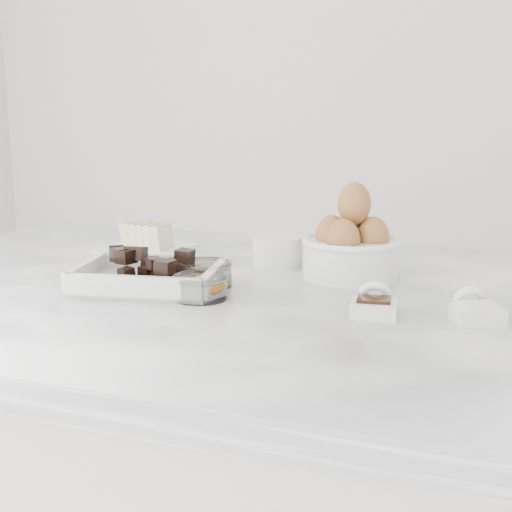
% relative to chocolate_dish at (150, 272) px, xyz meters
% --- Properties ---
extents(marble_slab, '(1.20, 0.80, 0.04)m').
position_rel_chocolate_dish_xyz_m(marble_slab, '(0.11, 0.05, -0.04)').
color(marble_slab, white).
rests_on(marble_slab, cabinet).
extents(chocolate_dish, '(0.23, 0.19, 0.05)m').
position_rel_chocolate_dish_xyz_m(chocolate_dish, '(0.00, 0.00, 0.00)').
color(chocolate_dish, white).
rests_on(chocolate_dish, marble_slab).
extents(butter_plate, '(0.15, 0.15, 0.06)m').
position_rel_chocolate_dish_xyz_m(butter_plate, '(-0.12, 0.20, -0.00)').
color(butter_plate, white).
rests_on(butter_plate, marble_slab).
extents(sugar_ramekin, '(0.08, 0.08, 0.05)m').
position_rel_chocolate_dish_xyz_m(sugar_ramekin, '(0.13, 0.20, 0.00)').
color(sugar_ramekin, white).
rests_on(sugar_ramekin, marble_slab).
extents(egg_bowl, '(0.15, 0.15, 0.14)m').
position_rel_chocolate_dish_xyz_m(egg_bowl, '(0.25, 0.16, 0.02)').
color(egg_bowl, white).
rests_on(egg_bowl, marble_slab).
extents(honey_bowl, '(0.08, 0.08, 0.04)m').
position_rel_chocolate_dish_xyz_m(honey_bowl, '(0.07, 0.04, -0.00)').
color(honey_bowl, white).
rests_on(honey_bowl, marble_slab).
extents(zest_bowl, '(0.08, 0.08, 0.03)m').
position_rel_chocolate_dish_xyz_m(zest_bowl, '(0.09, -0.03, -0.00)').
color(zest_bowl, white).
rests_on(zest_bowl, marble_slab).
extents(vanilla_spoon, '(0.06, 0.07, 0.04)m').
position_rel_chocolate_dish_xyz_m(vanilla_spoon, '(0.33, -0.02, -0.01)').
color(vanilla_spoon, white).
rests_on(vanilla_spoon, marble_slab).
extents(salt_spoon, '(0.07, 0.08, 0.04)m').
position_rel_chocolate_dish_xyz_m(salt_spoon, '(0.44, -0.01, -0.01)').
color(salt_spoon, white).
rests_on(salt_spoon, marble_slab).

